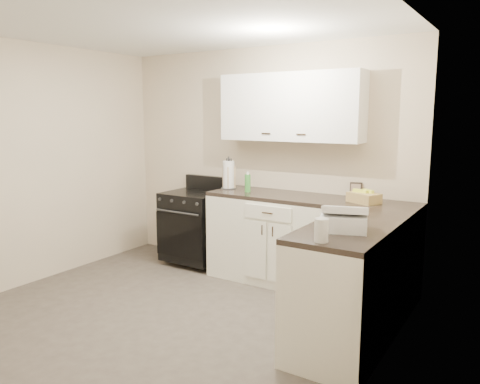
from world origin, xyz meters
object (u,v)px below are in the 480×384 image
Objects in this scene: countertop_grill at (344,222)px; knife_block at (229,177)px; wicker_basket at (364,198)px; paper_towel at (229,175)px; stove at (194,226)px.

knife_block is at bearing 129.03° from countertop_grill.
countertop_grill reaches higher than wicker_basket.
knife_block is 0.81× the size of paper_towel.
stove is at bearing -173.42° from paper_towel.
wicker_basket is 1.13m from countertop_grill.
paper_towel reaches higher than wicker_basket.
wicker_basket is at bearing 23.07° from knife_block.
knife_block is at bearing 7.47° from stove.
knife_block is at bearing 178.77° from wicker_basket.
stove is 0.78m from paper_towel.
wicker_basket is (1.56, -0.03, -0.08)m from knife_block.
stove is 2.53m from countertop_grill.
paper_towel is 2.10m from countertop_grill.
knife_block is 0.78× the size of countertop_grill.
countertop_grill is (2.22, -1.09, 0.54)m from stove.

